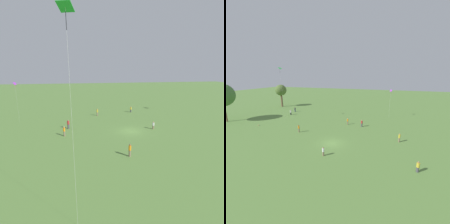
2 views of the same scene
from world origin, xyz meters
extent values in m
plane|color=#5B843D|center=(0.00, 0.00, 0.00)|extent=(240.00, 240.00, 0.00)
cylinder|color=#4C4C51|center=(11.98, -3.69, 0.47)|extent=(0.54, 0.54, 0.94)
cylinder|color=#B72D2D|center=(11.98, -3.69, 1.28)|extent=(0.63, 0.63, 0.69)
sphere|color=#A87A56|center=(11.98, -3.69, 1.75)|extent=(0.24, 0.24, 0.24)
cylinder|color=#4C4C51|center=(-4.37, -14.86, 0.39)|extent=(0.49, 0.49, 0.77)
cylinder|color=gold|center=(-4.37, -14.86, 1.09)|extent=(0.57, 0.57, 0.64)
sphere|color=#A87A56|center=(-4.37, -14.86, 1.53)|extent=(0.24, 0.24, 0.24)
cylinder|color=#847056|center=(12.46, 0.35, 0.46)|extent=(0.32, 0.32, 0.93)
cylinder|color=orange|center=(12.46, 0.35, 1.26)|extent=(0.37, 0.37, 0.66)
sphere|color=tan|center=(12.46, 0.35, 1.71)|extent=(0.24, 0.24, 0.24)
cylinder|color=#847056|center=(5.24, -12.73, 0.46)|extent=(0.43, 0.43, 0.92)
cylinder|color=gold|center=(5.24, -12.73, 1.27)|extent=(0.50, 0.50, 0.71)
sphere|color=#A87A56|center=(5.24, -12.73, 1.75)|extent=(0.24, 0.24, 0.24)
cylinder|color=#847056|center=(2.94, 9.72, 0.47)|extent=(0.44, 0.44, 0.94)
cylinder|color=orange|center=(2.94, 9.72, 1.27)|extent=(0.51, 0.51, 0.67)
sphere|color=brown|center=(2.94, 9.72, 1.73)|extent=(0.24, 0.24, 0.24)
cylinder|color=#847056|center=(-4.86, -0.43, 0.38)|extent=(0.40, 0.40, 0.75)
cylinder|color=white|center=(-4.86, -0.43, 1.03)|extent=(0.47, 0.47, 0.56)
sphere|color=#A87A56|center=(-4.86, -0.43, 1.43)|extent=(0.24, 0.24, 0.24)
cube|color=green|center=(9.92, 19.65, 15.25)|extent=(1.07, 1.02, 0.39)
cylinder|color=black|center=(9.92, 19.65, 14.50)|extent=(0.04, 0.04, 0.97)
cylinder|color=silver|center=(9.92, 19.65, 7.62)|extent=(0.01, 0.01, 15.25)
cube|color=purple|center=(23.21, -10.22, 8.73)|extent=(0.64, 0.76, 0.54)
cylinder|color=#E54C99|center=(23.21, -10.22, 8.12)|extent=(0.04, 0.04, 0.83)
cylinder|color=silver|center=(23.21, -10.22, 4.36)|extent=(0.01, 0.01, 8.73)
camera|label=1|loc=(9.28, 30.97, 11.81)|focal=28.00mm
camera|label=2|loc=(-25.64, -10.60, 13.33)|focal=24.00mm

